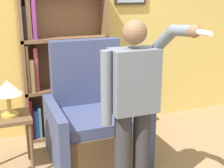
# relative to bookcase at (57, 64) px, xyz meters

# --- Properties ---
(wall_back) EXTENTS (8.00, 0.11, 2.80)m
(wall_back) POSITION_rel_bookcase_xyz_m (0.28, 0.16, 0.46)
(wall_back) COLOR #E0C160
(wall_back) RESTS_ON ground_plane
(bookcase) EXTENTS (1.05, 0.28, 1.88)m
(bookcase) POSITION_rel_bookcase_xyz_m (0.00, 0.00, 0.00)
(bookcase) COLOR brown
(bookcase) RESTS_ON ground_plane
(armchair) EXTENTS (0.99, 0.90, 1.28)m
(armchair) POSITION_rel_bookcase_xyz_m (0.25, -0.66, -0.55)
(armchair) COLOR #4C3823
(armchair) RESTS_ON ground_plane
(person_standing) EXTENTS (0.54, 0.78, 1.59)m
(person_standing) POSITION_rel_bookcase_xyz_m (0.33, -1.53, -0.04)
(person_standing) COLOR #2D2D33
(person_standing) RESTS_ON ground_plane
(side_table) EXTENTS (0.39, 0.39, 0.61)m
(side_table) POSITION_rel_bookcase_xyz_m (-0.63, -0.69, -0.46)
(side_table) COLOR brown
(side_table) RESTS_ON ground_plane
(table_lamp) EXTENTS (0.29, 0.29, 0.37)m
(table_lamp) POSITION_rel_bookcase_xyz_m (-0.63, -0.69, -0.05)
(table_lamp) COLOR gold
(table_lamp) RESTS_ON side_table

